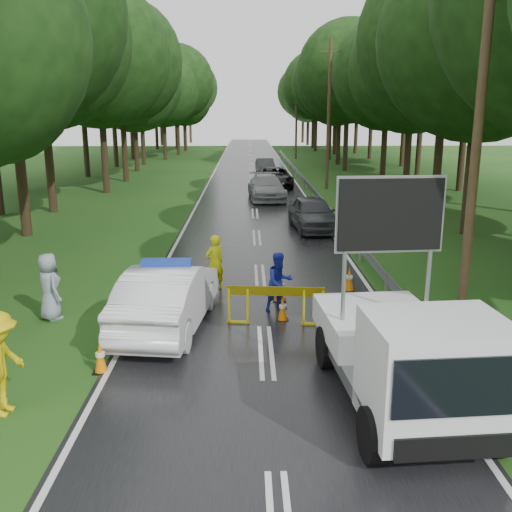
{
  "coord_description": "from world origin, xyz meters",
  "views": [
    {
      "loc": [
        -0.42,
        -12.06,
        5.33
      ],
      "look_at": [
        -0.17,
        3.76,
        1.3
      ],
      "focal_mm": 40.0,
      "sensor_mm": 36.0,
      "label": 1
    }
  ],
  "objects_px": {
    "police_sedan": "(168,297)",
    "barrier": "(276,296)",
    "officer": "(215,263)",
    "queue_car_third": "(275,177)",
    "work_truck": "(406,354)",
    "civilian": "(279,282)",
    "queue_car_fourth": "(265,166)",
    "queue_car_second": "(267,187)",
    "queue_car_first": "(313,213)"
  },
  "relations": [
    {
      "from": "police_sedan",
      "to": "queue_car_second",
      "type": "xyz_separation_m",
      "value": [
        3.21,
        21.59,
        -0.07
      ]
    },
    {
      "from": "barrier",
      "to": "civilian",
      "type": "bearing_deg",
      "value": 87.11
    },
    {
      "from": "police_sedan",
      "to": "queue_car_first",
      "type": "distance_m",
      "value": 13.22
    },
    {
      "from": "barrier",
      "to": "queue_car_fourth",
      "type": "distance_m",
      "value": 36.85
    },
    {
      "from": "work_truck",
      "to": "queue_car_second",
      "type": "bearing_deg",
      "value": 89.16
    },
    {
      "from": "civilian",
      "to": "queue_car_second",
      "type": "xyz_separation_m",
      "value": [
        0.34,
        20.31,
        -0.06
      ]
    },
    {
      "from": "work_truck",
      "to": "queue_car_third",
      "type": "distance_m",
      "value": 31.79
    },
    {
      "from": "officer",
      "to": "barrier",
      "type": "bearing_deg",
      "value": 83.13
    },
    {
      "from": "barrier",
      "to": "civilian",
      "type": "height_order",
      "value": "civilian"
    },
    {
      "from": "barrier",
      "to": "queue_car_fourth",
      "type": "height_order",
      "value": "queue_car_fourth"
    },
    {
      "from": "civilian",
      "to": "queue_car_second",
      "type": "distance_m",
      "value": 20.31
    },
    {
      "from": "police_sedan",
      "to": "queue_car_fourth",
      "type": "distance_m",
      "value": 37.19
    },
    {
      "from": "barrier",
      "to": "officer",
      "type": "xyz_separation_m",
      "value": [
        -1.7,
        2.95,
        0.09
      ]
    },
    {
      "from": "police_sedan",
      "to": "queue_car_third",
      "type": "height_order",
      "value": "police_sedan"
    },
    {
      "from": "barrier",
      "to": "work_truck",
      "type": "bearing_deg",
      "value": -58.89
    },
    {
      "from": "police_sedan",
      "to": "barrier",
      "type": "height_order",
      "value": "police_sedan"
    },
    {
      "from": "work_truck",
      "to": "queue_car_fourth",
      "type": "bearing_deg",
      "value": 87.26
    },
    {
      "from": "work_truck",
      "to": "queue_car_fourth",
      "type": "xyz_separation_m",
      "value": [
        -1.22,
        41.2,
        -0.46
      ]
    },
    {
      "from": "police_sedan",
      "to": "officer",
      "type": "height_order",
      "value": "police_sedan"
    },
    {
      "from": "queue_car_second",
      "to": "police_sedan",
      "type": "bearing_deg",
      "value": -102.26
    },
    {
      "from": "officer",
      "to": "queue_car_second",
      "type": "relative_size",
      "value": 0.33
    },
    {
      "from": "police_sedan",
      "to": "queue_car_first",
      "type": "relative_size",
      "value": 1.14
    },
    {
      "from": "barrier",
      "to": "queue_car_first",
      "type": "bearing_deg",
      "value": 84.42
    },
    {
      "from": "queue_car_third",
      "to": "queue_car_fourth",
      "type": "relative_size",
      "value": 1.27
    },
    {
      "from": "queue_car_third",
      "to": "queue_car_second",
      "type": "bearing_deg",
      "value": -100.57
    },
    {
      "from": "work_truck",
      "to": "queue_car_third",
      "type": "height_order",
      "value": "work_truck"
    },
    {
      "from": "work_truck",
      "to": "barrier",
      "type": "xyz_separation_m",
      "value": [
        -2.12,
        4.36,
        -0.34
      ]
    },
    {
      "from": "police_sedan",
      "to": "queue_car_first",
      "type": "height_order",
      "value": "police_sedan"
    },
    {
      "from": "queue_car_fourth",
      "to": "queue_car_third",
      "type": "bearing_deg",
      "value": -93.18
    },
    {
      "from": "work_truck",
      "to": "officer",
      "type": "relative_size",
      "value": 3.07
    },
    {
      "from": "police_sedan",
      "to": "barrier",
      "type": "bearing_deg",
      "value": -169.61
    },
    {
      "from": "barrier",
      "to": "officer",
      "type": "distance_m",
      "value": 3.41
    },
    {
      "from": "queue_car_first",
      "to": "queue_car_third",
      "type": "relative_size",
      "value": 0.89
    },
    {
      "from": "work_truck",
      "to": "queue_car_first",
      "type": "bearing_deg",
      "value": 84.95
    },
    {
      "from": "queue_car_second",
      "to": "queue_car_fourth",
      "type": "bearing_deg",
      "value": 84.69
    },
    {
      "from": "work_truck",
      "to": "officer",
      "type": "bearing_deg",
      "value": 113.17
    },
    {
      "from": "work_truck",
      "to": "civilian",
      "type": "height_order",
      "value": "work_truck"
    },
    {
      "from": "police_sedan",
      "to": "work_truck",
      "type": "xyz_separation_m",
      "value": [
        4.83,
        -4.19,
        0.29
      ]
    },
    {
      "from": "barrier",
      "to": "civilian",
      "type": "xyz_separation_m",
      "value": [
        0.16,
        1.11,
        0.04
      ]
    },
    {
      "from": "police_sedan",
      "to": "queue_car_second",
      "type": "bearing_deg",
      "value": -91.78
    },
    {
      "from": "queue_car_second",
      "to": "queue_car_third",
      "type": "bearing_deg",
      "value": 78.49
    },
    {
      "from": "queue_car_first",
      "to": "queue_car_fourth",
      "type": "distance_m",
      "value": 24.81
    },
    {
      "from": "police_sedan",
      "to": "officer",
      "type": "xyz_separation_m",
      "value": [
        1.0,
        3.13,
        0.04
      ]
    },
    {
      "from": "work_truck",
      "to": "civilian",
      "type": "distance_m",
      "value": 5.82
    },
    {
      "from": "queue_car_first",
      "to": "queue_car_second",
      "type": "relative_size",
      "value": 0.87
    },
    {
      "from": "queue_car_third",
      "to": "work_truck",
      "type": "bearing_deg",
      "value": -91.42
    },
    {
      "from": "officer",
      "to": "queue_car_first",
      "type": "distance_m",
      "value": 9.95
    },
    {
      "from": "barrier",
      "to": "officer",
      "type": "bearing_deg",
      "value": 125.21
    },
    {
      "from": "work_truck",
      "to": "queue_car_second",
      "type": "xyz_separation_m",
      "value": [
        -1.62,
        25.78,
        -0.36
      ]
    },
    {
      "from": "work_truck",
      "to": "police_sedan",
      "type": "bearing_deg",
      "value": 134.62
    }
  ]
}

